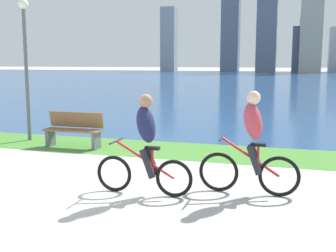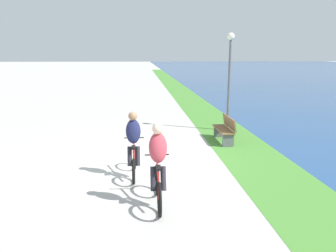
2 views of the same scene
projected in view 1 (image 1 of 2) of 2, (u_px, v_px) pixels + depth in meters
ground_plane at (79, 180)px, 7.76m from camera, size 300.00×300.00×0.00m
grass_strip_bayside at (138, 148)px, 10.67m from camera, size 120.00×2.01×0.01m
bay_water_surface at (264, 79)px, 53.20m from camera, size 300.00×87.85×0.00m
cyclist_lead at (145, 145)px, 6.82m from camera, size 1.66×0.52×1.66m
cyclist_trailing at (251, 144)px, 6.84m from camera, size 1.65×0.52×1.71m
bench_near_path at (74, 130)px, 10.70m from camera, size 1.50×0.47×0.90m
lamppost_tall at (25, 49)px, 11.38m from camera, size 0.28×0.28×3.82m
city_skyline_far_shore at (324, 20)px, 80.97m from camera, size 48.44×10.60×26.08m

